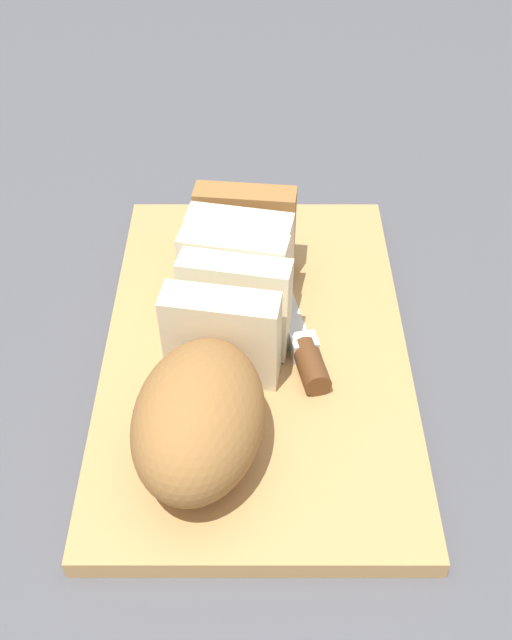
# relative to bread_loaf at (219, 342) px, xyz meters

# --- Properties ---
(ground_plane) EXTENTS (3.00, 3.00, 0.00)m
(ground_plane) POSITION_rel_bread_loaf_xyz_m (0.05, -0.03, -0.06)
(ground_plane) COLOR #4C4C51
(cutting_board) EXTENTS (0.46, 0.30, 0.02)m
(cutting_board) POSITION_rel_bread_loaf_xyz_m (0.05, -0.03, -0.06)
(cutting_board) COLOR tan
(cutting_board) RESTS_ON ground_plane
(bread_loaf) EXTENTS (0.34, 0.13, 0.10)m
(bread_loaf) POSITION_rel_bread_loaf_xyz_m (0.00, 0.00, 0.00)
(bread_loaf) COLOR #996633
(bread_loaf) RESTS_ON cutting_board
(bread_knife) EXTENTS (0.29, 0.09, 0.02)m
(bread_knife) POSITION_rel_bread_loaf_xyz_m (0.05, -0.07, -0.04)
(bread_knife) COLOR silver
(bread_knife) RESTS_ON cutting_board
(crumb_near_knife) EXTENTS (0.01, 0.01, 0.01)m
(crumb_near_knife) POSITION_rel_bread_loaf_xyz_m (0.06, 0.00, -0.04)
(crumb_near_knife) COLOR #A8753D
(crumb_near_knife) RESTS_ON cutting_board
(crumb_near_loaf) EXTENTS (0.00, 0.00, 0.00)m
(crumb_near_loaf) POSITION_rel_bread_loaf_xyz_m (0.07, 0.02, -0.05)
(crumb_near_loaf) COLOR #A8753D
(crumb_near_loaf) RESTS_ON cutting_board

